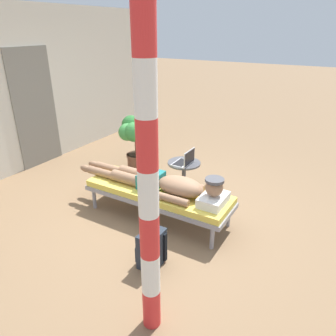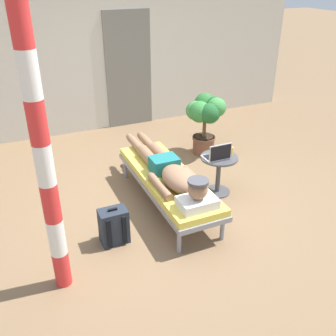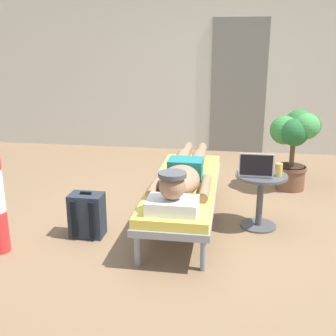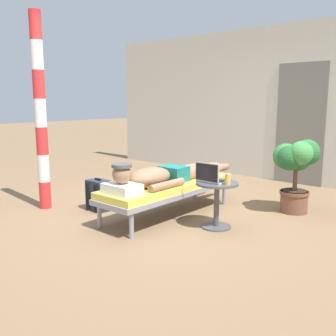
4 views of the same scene
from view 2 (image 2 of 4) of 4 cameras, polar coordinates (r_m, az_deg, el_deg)
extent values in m
plane|color=#846647|center=(4.89, 0.97, -5.14)|extent=(40.00, 40.00, 0.00)
cube|color=beige|center=(6.99, -10.30, 16.58)|extent=(7.60, 0.20, 2.70)
cube|color=slate|center=(7.08, -5.88, 14.28)|extent=(0.84, 0.03, 2.04)
cylinder|color=gray|center=(5.43, -6.35, -0.06)|extent=(0.05, 0.05, 0.28)
cylinder|color=gray|center=(5.58, -1.27, 0.96)|extent=(0.05, 0.05, 0.28)
cylinder|color=gray|center=(4.04, 1.67, -10.83)|extent=(0.05, 0.05, 0.28)
cylinder|color=gray|center=(4.25, 8.12, -8.94)|extent=(0.05, 0.05, 0.28)
cube|color=gray|center=(4.70, -0.05, -2.23)|extent=(0.62, 1.97, 0.06)
cube|color=#E5CC4C|center=(4.66, -0.05, -1.48)|extent=(0.60, 1.93, 0.08)
cube|color=white|center=(4.02, 4.39, -5.18)|extent=(0.40, 0.28, 0.11)
sphere|color=#997051|center=(3.94, 4.47, -3.23)|extent=(0.21, 0.21, 0.21)
cylinder|color=#4C4C51|center=(3.89, 4.52, -2.03)|extent=(0.22, 0.22, 0.03)
ellipsoid|color=#997051|center=(4.33, 1.70, -1.62)|extent=(0.35, 0.60, 0.23)
cylinder|color=#997051|center=(4.32, -1.23, -2.72)|extent=(0.09, 0.55, 0.09)
cylinder|color=#997051|center=(4.49, 3.95, -1.55)|extent=(0.09, 0.55, 0.09)
cube|color=#1E7272|center=(4.68, -0.56, 0.53)|extent=(0.33, 0.26, 0.19)
cylinder|color=#997051|center=(4.94, -3.03, 1.79)|extent=(0.15, 0.42, 0.15)
cylinder|color=#997051|center=(5.32, -4.71, 3.45)|extent=(0.11, 0.44, 0.11)
ellipsoid|color=#997051|center=(5.57, -5.72, 4.52)|extent=(0.09, 0.20, 0.10)
cylinder|color=#997051|center=(5.00, -1.22, 2.14)|extent=(0.15, 0.42, 0.15)
cylinder|color=#997051|center=(5.37, -3.00, 3.76)|extent=(0.11, 0.44, 0.11)
ellipsoid|color=#997051|center=(5.62, -4.07, 4.81)|extent=(0.09, 0.20, 0.10)
cylinder|color=#4C4C51|center=(5.15, 7.30, -3.46)|extent=(0.34, 0.34, 0.02)
cylinder|color=#4C4C51|center=(5.02, 7.47, -1.03)|extent=(0.06, 0.06, 0.48)
cylinder|color=#4C4C51|center=(4.91, 7.65, 1.56)|extent=(0.48, 0.48, 0.02)
cube|color=silver|center=(4.87, 7.06, 1.65)|extent=(0.31, 0.22, 0.02)
cube|color=black|center=(4.87, 7.01, 1.80)|extent=(0.27, 0.15, 0.00)
cube|color=silver|center=(4.73, 7.84, 2.31)|extent=(0.31, 0.01, 0.21)
cube|color=black|center=(4.73, 7.89, 2.27)|extent=(0.29, 0.00, 0.19)
cylinder|color=gold|center=(4.93, 9.35, 2.49)|extent=(0.06, 0.06, 0.12)
cube|color=#262D38|center=(4.18, -8.08, -8.57)|extent=(0.30, 0.20, 0.40)
cube|color=#262D38|center=(4.32, -8.48, -8.45)|extent=(0.23, 0.04, 0.18)
cube|color=black|center=(4.08, -8.74, -9.69)|extent=(0.04, 0.02, 0.34)
cube|color=black|center=(4.11, -6.51, -9.17)|extent=(0.04, 0.02, 0.34)
cube|color=black|center=(4.06, -8.28, -6.16)|extent=(0.10, 0.02, 0.02)
cylinder|color=brown|center=(6.15, 5.33, 3.50)|extent=(0.34, 0.34, 0.28)
cylinder|color=brown|center=(6.11, 5.37, 4.53)|extent=(0.37, 0.37, 0.04)
cylinder|color=#332319|center=(6.10, 5.39, 4.74)|extent=(0.31, 0.31, 0.01)
cylinder|color=brown|center=(6.03, 5.46, 6.31)|extent=(0.06, 0.06, 0.37)
sphere|color=#23602D|center=(5.99, 6.97, 9.27)|extent=(0.28, 0.28, 0.28)
sphere|color=#2D7233|center=(6.08, 5.49, 9.57)|extent=(0.33, 0.33, 0.33)
sphere|color=#2D7233|center=(6.04, 4.79, 8.62)|extent=(0.33, 0.33, 0.33)
sphere|color=#429347|center=(5.97, 4.09, 8.55)|extent=(0.29, 0.29, 0.29)
sphere|color=#38843D|center=(5.84, 4.78, 8.34)|extent=(0.33, 0.33, 0.33)
sphere|color=#23602D|center=(5.79, 6.25, 8.11)|extent=(0.31, 0.31, 0.31)
sphere|color=#429347|center=(5.85, 7.27, 8.97)|extent=(0.29, 0.29, 0.29)
cylinder|color=red|center=(3.80, -15.53, -14.16)|extent=(0.15, 0.15, 0.36)
cylinder|color=white|center=(3.58, -16.26, -9.84)|extent=(0.15, 0.15, 0.36)
cylinder|color=red|center=(3.38, -17.06, -4.97)|extent=(0.15, 0.15, 0.36)
cylinder|color=white|center=(3.21, -17.95, 0.46)|extent=(0.15, 0.15, 0.36)
cylinder|color=red|center=(3.06, -18.92, 6.46)|extent=(0.15, 0.15, 0.36)
cylinder|color=white|center=(2.96, -20.01, 12.95)|extent=(0.15, 0.15, 0.36)
cylinder|color=red|center=(2.90, -21.21, 19.80)|extent=(0.15, 0.15, 0.36)
camera|label=1|loc=(2.29, -62.08, 4.65)|focal=34.04mm
camera|label=3|loc=(2.30, 59.50, -11.84)|focal=44.92mm
camera|label=4|loc=(4.83, 59.53, -1.25)|focal=40.53mm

